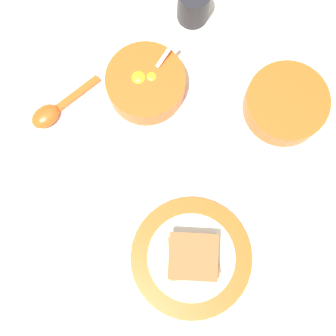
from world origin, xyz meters
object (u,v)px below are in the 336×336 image
Objects in this scene: toast_plate at (191,257)px; toast_sandwich at (194,257)px; drinking_cup at (194,4)px; egg_bowl at (146,84)px; congee_bowl at (286,104)px; soup_spoon at (52,112)px.

toast_sandwich reaches higher than toast_plate.
drinking_cup is at bearing 34.58° from toast_sandwich.
egg_bowl is 0.27m from congee_bowl.
drinking_cup is at bearing -17.55° from soup_spoon.
drinking_cup is (0.33, -0.10, 0.03)m from soup_spoon.
egg_bowl is at bearing -39.26° from soup_spoon.
soup_spoon is at bearing 140.74° from egg_bowl.
drinking_cup reaches higher than toast_sandwich.
egg_bowl is 1.00× the size of soup_spoon.
soup_spoon is 1.00× the size of congee_bowl.
congee_bowl is (0.27, -0.36, 0.02)m from soup_spoon.
toast_plate is at bearing 143.77° from toast_sandwich.
drinking_cup is (0.40, 0.27, 0.04)m from toast_plate.
toast_sandwich is 0.74× the size of congee_bowl.
toast_plate is 1.41× the size of soup_spoon.
toast_sandwich is 0.39m from soup_spoon.
congee_bowl is at bearing -53.47° from soup_spoon.
congee_bowl is (0.12, -0.24, -0.00)m from egg_bowl.
soup_spoon is at bearing 162.45° from drinking_cup.
toast_plate is at bearing -130.26° from egg_bowl.
soup_spoon is 1.92× the size of drinking_cup.
toast_sandwich is (0.00, -0.00, 0.03)m from toast_plate.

